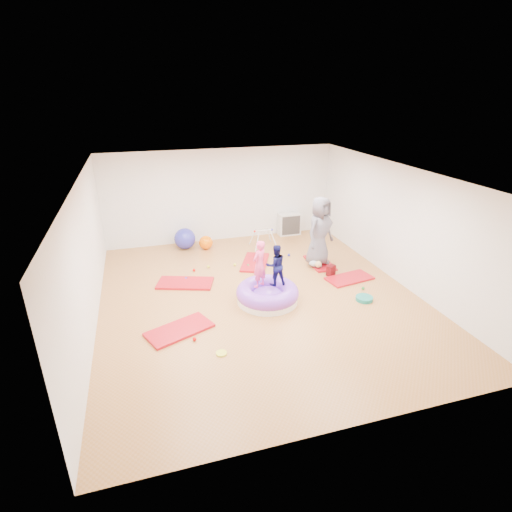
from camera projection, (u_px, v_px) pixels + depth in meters
name	position (u px, v px, depth m)	size (l,w,h in m)	color
room	(260.00, 240.00, 8.58)	(7.01, 8.01, 2.81)	#AC6F33
gym_mat_front_left	(179.00, 330.00, 7.84)	(1.28, 0.64, 0.05)	#C10908
gym_mat_mid_left	(185.00, 283.00, 9.72)	(1.32, 0.66, 0.06)	#C10908
gym_mat_center_back	(255.00, 262.00, 10.88)	(1.28, 0.64, 0.05)	#C10908
gym_mat_right	(349.00, 278.00, 9.97)	(1.16, 0.58, 0.05)	#C10908
gym_mat_rear_right	(320.00, 263.00, 10.86)	(1.11, 0.56, 0.05)	#C10908
inflatable_cushion	(267.00, 294.00, 8.89)	(1.40, 1.40, 0.44)	white
child_pink	(259.00, 262.00, 8.62)	(0.39, 0.26, 1.08)	#FF468B
child_navy	(276.00, 263.00, 8.74)	(0.46, 0.36, 0.94)	#0E0E43
adult_caregiver	(320.00, 231.00, 10.40)	(0.90, 0.58, 1.84)	slate
infant	(316.00, 263.00, 10.52)	(0.36, 0.37, 0.21)	#AFC0D0
ball_pit_balls	(247.00, 275.00, 10.13)	(4.22, 3.43, 0.08)	red
exercise_ball_blue	(185.00, 239.00, 11.77)	(0.62, 0.62, 0.62)	#2C2DAB
exercise_ball_orange	(206.00, 243.00, 11.78)	(0.41, 0.41, 0.41)	#FF6C00
infant_play_gym	(263.00, 236.00, 11.83)	(0.72, 0.68, 0.55)	silver
cube_shelf	(289.00, 224.00, 12.91)	(0.71, 0.35, 0.71)	silver
balance_disc	(364.00, 299.00, 8.98)	(0.38, 0.38, 0.09)	#157A71
backpack	(331.00, 270.00, 10.15)	(0.23, 0.14, 0.27)	maroon
yellow_toy	(221.00, 353.00, 7.17)	(0.20, 0.20, 0.03)	yellow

